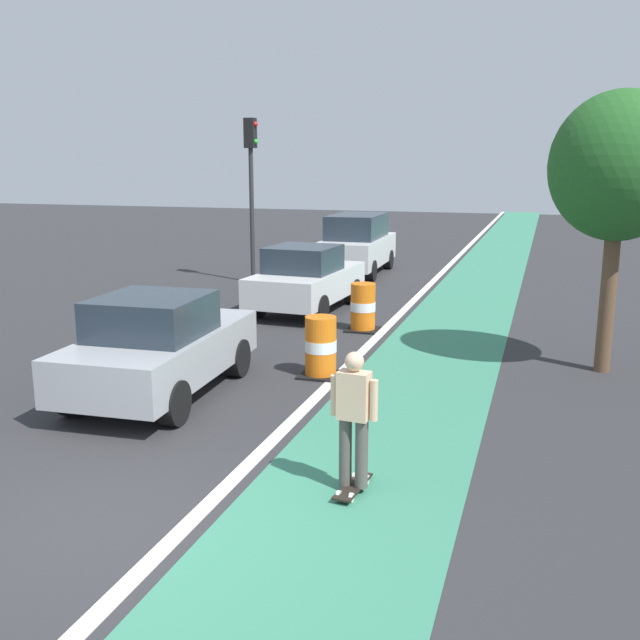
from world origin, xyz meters
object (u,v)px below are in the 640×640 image
parked_suv_third (357,244)px  traffic_light_corner (251,171)px  parked_sedan_nearest (159,346)px  skateboarder_on_lane (354,418)px  traffic_barrel_front (321,347)px  traffic_barrel_mid (363,308)px  street_tree_sidewalk (619,168)px  parked_sedan_second (306,279)px

parked_suv_third → traffic_light_corner: size_ratio=0.91×
parked_sedan_nearest → skateboarder_on_lane: bearing=-32.0°
parked_sedan_nearest → traffic_barrel_front: bearing=40.0°
traffic_barrel_mid → street_tree_sidewalk: bearing=-19.9°
parked_sedan_nearest → traffic_barrel_mid: bearing=70.0°
skateboarder_on_lane → parked_suv_third: (-4.26, 16.24, 0.12)m
skateboarder_on_lane → traffic_barrel_mid: size_ratio=1.55×
traffic_barrel_front → parked_suv_third: bearing=101.8°
street_tree_sidewalk → traffic_light_corner: bearing=144.0°
parked_suv_third → traffic_barrel_front: (2.50, -11.95, -0.50)m
traffic_barrel_front → street_tree_sidewalk: (4.84, 1.88, 3.14)m
parked_sedan_nearest → parked_suv_third: size_ratio=0.90×
traffic_barrel_front → traffic_barrel_mid: bearing=92.6°
skateboarder_on_lane → traffic_barrel_front: size_ratio=1.55×
parked_sedan_nearest → traffic_light_corner: size_ratio=0.82×
traffic_barrel_front → traffic_light_corner: size_ratio=0.21×
traffic_light_corner → street_tree_sidewalk: traffic_light_corner is taller
parked_suv_third → traffic_light_corner: 4.58m
traffic_barrel_mid → traffic_light_corner: traffic_light_corner is taller
parked_sedan_second → traffic_barrel_mid: size_ratio=3.85×
skateboarder_on_lane → traffic_light_corner: bearing=117.3°
parked_suv_third → street_tree_sidewalk: (7.34, -10.07, 2.63)m
street_tree_sidewalk → traffic_barrel_mid: bearing=160.1°
skateboarder_on_lane → traffic_barrel_mid: bearing=103.6°
traffic_barrel_front → traffic_barrel_mid: 3.70m
skateboarder_on_lane → street_tree_sidewalk: street_tree_sidewalk is taller
parked_suv_third → street_tree_sidewalk: street_tree_sidewalk is taller
skateboarder_on_lane → parked_suv_third: bearing=104.7°
parked_suv_third → traffic_barrel_mid: parked_suv_third is taller
parked_sedan_second → traffic_light_corner: (-3.08, 3.78, 2.67)m
traffic_barrel_mid → street_tree_sidewalk: street_tree_sidewalk is taller
parked_sedan_nearest → parked_sedan_second: bearing=89.5°
parked_sedan_second → parked_suv_third: bearing=93.4°
traffic_barrel_front → traffic_barrel_mid: size_ratio=1.00×
traffic_barrel_mid → street_tree_sidewalk: size_ratio=0.22×
parked_sedan_second → parked_suv_third: 6.55m
parked_sedan_second → traffic_barrel_front: (2.11, -5.41, -0.30)m
skateboarder_on_lane → traffic_barrel_mid: (-1.93, 7.99, -0.38)m
parked_sedan_second → traffic_barrel_front: parked_sedan_second is taller
parked_sedan_nearest → street_tree_sidewalk: 8.44m
parked_suv_third → traffic_barrel_front: bearing=-78.2°
traffic_light_corner → traffic_barrel_front: bearing=-60.5°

